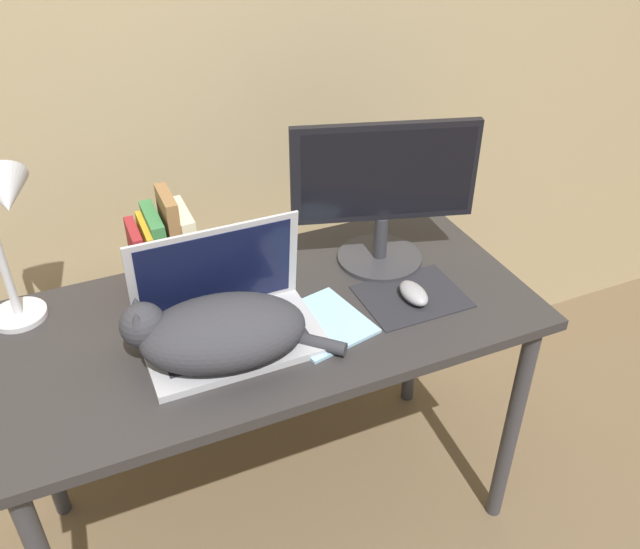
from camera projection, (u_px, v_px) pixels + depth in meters
wall_back at (188, 31)px, 1.72m from camera, size 8.00×0.05×2.60m
desk at (269, 342)px, 1.69m from camera, size 1.30×0.63×0.76m
laptop at (228, 319)px, 1.54m from camera, size 0.40×0.24×0.26m
cat at (218, 332)px, 1.47m from camera, size 0.46×0.28×0.15m
external_monitor at (384, 191)px, 1.71m from camera, size 0.46×0.23×0.39m
mousepad at (412, 296)px, 1.69m from camera, size 0.25×0.20×0.00m
computer_mouse at (414, 293)px, 1.67m from camera, size 0.06×0.10×0.04m
book_row at (165, 249)px, 1.67m from camera, size 0.16×0.15×0.26m
desk_lamp at (7, 221)px, 1.46m from camera, size 0.17×0.17×0.41m
notepad at (322, 323)px, 1.60m from camera, size 0.23×0.24×0.01m
webcam at (257, 244)px, 1.80m from camera, size 0.06×0.06×0.08m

